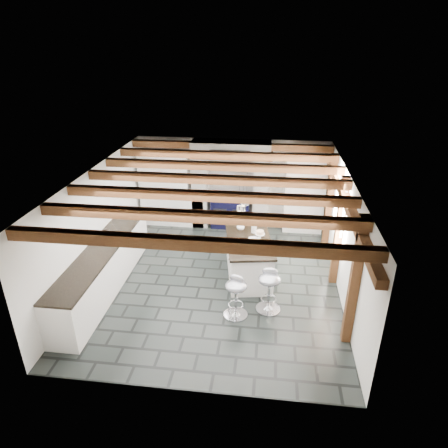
# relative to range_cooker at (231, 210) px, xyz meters

# --- Properties ---
(ground) EXTENTS (6.00, 6.00, 0.00)m
(ground) POSITION_rel_range_cooker_xyz_m (0.00, -2.68, -0.47)
(ground) COLOR black
(ground) RESTS_ON ground
(room_shell) EXTENTS (6.00, 6.03, 6.00)m
(room_shell) POSITION_rel_range_cooker_xyz_m (-0.61, -1.26, 0.60)
(room_shell) COLOR white
(room_shell) RESTS_ON ground
(range_cooker) EXTENTS (1.00, 0.63, 0.99)m
(range_cooker) POSITION_rel_range_cooker_xyz_m (0.00, 0.00, 0.00)
(range_cooker) COLOR black
(range_cooker) RESTS_ON ground
(kitchen_island) EXTENTS (1.18, 1.86, 1.14)m
(kitchen_island) POSITION_rel_range_cooker_xyz_m (0.64, -2.44, -0.03)
(kitchen_island) COLOR white
(kitchen_island) RESTS_ON ground
(bar_stool_near) EXTENTS (0.46, 0.46, 0.85)m
(bar_stool_near) POSITION_rel_range_cooker_xyz_m (1.10, -3.61, 0.06)
(bar_stool_near) COLOR silver
(bar_stool_near) RESTS_ON ground
(bar_stool_far) EXTENTS (0.51, 0.51, 0.82)m
(bar_stool_far) POSITION_rel_range_cooker_xyz_m (0.51, -3.85, 0.04)
(bar_stool_far) COLOR silver
(bar_stool_far) RESTS_ON ground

